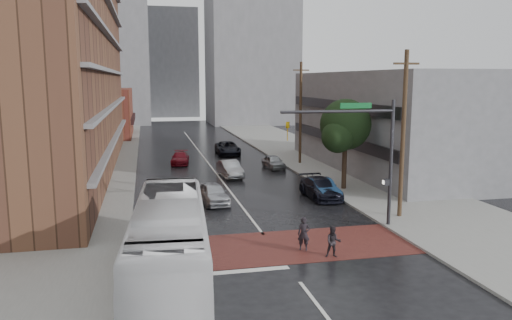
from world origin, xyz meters
TOP-DOWN VIEW (x-y plane):
  - ground at (0.00, 0.00)m, footprint 160.00×160.00m
  - crosswalk at (0.00, 0.50)m, footprint 14.00×5.00m
  - sidewalk_west at (-11.50, 25.00)m, footprint 9.00×90.00m
  - sidewalk_east at (11.50, 25.00)m, footprint 9.00×90.00m
  - apartment_block at (-14.00, 24.00)m, footprint 10.00×44.00m
  - storefront_west at (-12.00, 54.00)m, footprint 8.00×16.00m
  - building_east at (16.50, 20.00)m, footprint 11.00×26.00m
  - distant_tower_west at (-14.00, 78.00)m, footprint 18.00×16.00m
  - distant_tower_east at (14.00, 72.00)m, footprint 16.00×14.00m
  - distant_tower_center at (0.00, 95.00)m, footprint 12.00×10.00m
  - street_tree at (8.52, 12.03)m, footprint 4.20×4.10m
  - signal_mast at (5.85, 2.50)m, footprint 6.50×0.30m
  - utility_pole_near at (8.80, 4.00)m, footprint 1.60×0.26m
  - utility_pole_far at (8.80, 24.00)m, footprint 1.60×0.26m
  - transit_bus at (-5.21, -2.66)m, footprint 3.77×12.52m
  - pedestrian_a at (1.37, -0.24)m, footprint 0.71×0.60m
  - pedestrian_b at (2.41, -1.50)m, footprint 0.85×0.74m
  - car_travel_a at (-1.72, 10.07)m, footprint 2.15×4.27m
  - car_travel_b at (0.95, 19.02)m, footprint 1.87×4.41m
  - car_travel_c at (-2.79, 26.71)m, footprint 2.17×4.28m
  - suv_travel at (2.83, 31.87)m, footprint 2.59×5.37m
  - car_parked_near at (6.02, 10.00)m, footprint 1.60×4.21m
  - car_parked_mid at (5.92, 10.00)m, footprint 2.09×4.91m
  - car_parked_far at (5.65, 22.24)m, footprint 1.78×3.78m

SIDE VIEW (x-z plane):
  - ground at x=0.00m, z-range 0.00..0.00m
  - crosswalk at x=0.00m, z-range 0.00..0.02m
  - sidewalk_west at x=-11.50m, z-range 0.00..0.15m
  - sidewalk_east at x=11.50m, z-range 0.00..0.15m
  - car_travel_c at x=-2.79m, z-range 0.00..1.19m
  - car_parked_far at x=5.65m, z-range 0.00..1.25m
  - car_parked_near at x=6.02m, z-range 0.00..1.37m
  - car_travel_a at x=-1.72m, z-range 0.00..1.40m
  - car_parked_mid at x=5.92m, z-range 0.00..1.41m
  - car_travel_b at x=0.95m, z-range 0.00..1.41m
  - suv_travel at x=2.83m, z-range 0.00..1.47m
  - pedestrian_b at x=2.41m, z-range 0.00..1.49m
  - pedestrian_a at x=1.37m, z-range 0.00..1.65m
  - transit_bus at x=-5.21m, z-range 0.00..3.44m
  - storefront_west at x=-12.00m, z-range 0.00..7.00m
  - building_east at x=16.50m, z-range 0.00..9.00m
  - signal_mast at x=5.85m, z-range 1.13..8.33m
  - street_tree at x=8.52m, z-range 1.28..8.18m
  - utility_pole_near at x=8.80m, z-range 0.14..10.14m
  - utility_pole_far at x=8.80m, z-range 0.14..10.14m
  - distant_tower_center at x=0.00m, z-range 0.00..24.00m
  - apartment_block at x=-14.00m, z-range 0.00..28.00m
  - distant_tower_west at x=-14.00m, z-range 0.00..32.00m
  - distant_tower_east at x=14.00m, z-range 0.00..36.00m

